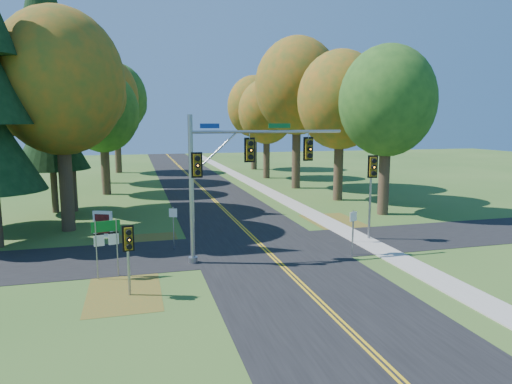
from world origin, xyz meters
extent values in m
plane|color=#31581F|center=(0.00, 0.00, 0.00)|extent=(160.00, 160.00, 0.00)
cube|color=black|center=(0.00, 0.00, 0.01)|extent=(8.00, 160.00, 0.02)
cube|color=black|center=(0.00, 2.00, 0.01)|extent=(60.00, 6.00, 0.02)
cube|color=gold|center=(-0.10, 0.00, 0.03)|extent=(0.10, 160.00, 0.01)
cube|color=gold|center=(0.10, 0.00, 0.03)|extent=(0.10, 160.00, 0.01)
cube|color=#9E998E|center=(6.20, 0.00, 0.03)|extent=(1.60, 160.00, 0.06)
cube|color=brown|center=(-6.50, 4.00, 0.01)|extent=(4.00, 6.00, 0.00)
cube|color=brown|center=(6.80, 6.00, 0.01)|extent=(3.50, 8.00, 0.00)
cube|color=brown|center=(-7.50, -3.00, 0.01)|extent=(3.00, 5.00, 0.00)
cylinder|color=#38281C|center=(-11.20, 9.30, 3.38)|extent=(0.86, 0.86, 6.75)
ellipsoid|color=#A85A16|center=(-11.20, 9.30, 9.55)|extent=(8.00, 8.00, 9.20)
sphere|color=#A85A16|center=(-9.60, 10.50, 8.75)|extent=(4.80, 4.80, 4.80)
sphere|color=#A85A16|center=(-12.60, 8.50, 10.35)|extent=(4.40, 4.40, 4.40)
cylinder|color=#38281C|center=(11.50, 8.70, 3.04)|extent=(0.83, 0.83, 6.08)
ellipsoid|color=#3C6D22|center=(11.50, 8.70, 8.60)|extent=(7.20, 7.20, 8.28)
sphere|color=#3C6D22|center=(12.94, 9.78, 7.88)|extent=(4.32, 4.32, 4.32)
sphere|color=#3C6D22|center=(10.24, 7.98, 9.32)|extent=(3.96, 3.96, 3.96)
cylinder|color=#38281C|center=(-11.80, 16.20, 3.71)|extent=(0.89, 0.89, 7.42)
ellipsoid|color=#A85A16|center=(-11.80, 16.20, 10.43)|extent=(8.60, 8.60, 9.89)
sphere|color=#A85A16|center=(-10.08, 17.49, 9.57)|extent=(5.16, 5.16, 5.16)
sphere|color=#A85A16|center=(-13.30, 15.34, 11.29)|extent=(4.73, 4.73, 4.73)
cylinder|color=#38281C|center=(10.90, 15.50, 3.15)|extent=(0.84, 0.84, 6.30)
ellipsoid|color=#A85A16|center=(10.90, 15.50, 8.96)|extent=(7.60, 7.60, 8.74)
sphere|color=#A85A16|center=(12.42, 16.64, 8.20)|extent=(4.56, 4.56, 4.56)
sphere|color=#A85A16|center=(9.57, 14.74, 9.72)|extent=(4.18, 4.18, 4.18)
cylinder|color=#38281C|center=(-9.60, 24.40, 2.81)|extent=(0.81, 0.81, 5.62)
ellipsoid|color=#3C6D22|center=(-9.60, 24.40, 8.00)|extent=(6.80, 6.80, 7.82)
sphere|color=#3C6D22|center=(-8.24, 25.42, 7.33)|extent=(4.08, 4.08, 4.08)
sphere|color=#3C6D22|center=(-10.79, 23.72, 8.69)|extent=(3.74, 3.74, 3.74)
cylinder|color=#38281C|center=(9.80, 23.60, 3.83)|extent=(0.90, 0.90, 7.65)
ellipsoid|color=#A85A16|center=(9.80, 23.60, 10.73)|extent=(8.80, 8.80, 10.12)
sphere|color=#A85A16|center=(11.56, 24.92, 9.85)|extent=(5.28, 5.28, 5.28)
sphere|color=#A85A16|center=(8.26, 22.72, 11.61)|extent=(4.84, 4.84, 4.84)
cylinder|color=#38281C|center=(-10.20, 33.10, 3.49)|extent=(0.87, 0.87, 6.98)
ellipsoid|color=#A85A16|center=(-10.20, 33.10, 9.85)|extent=(8.20, 8.20, 9.43)
sphere|color=#A85A16|center=(-8.56, 34.33, 9.03)|extent=(4.92, 4.92, 4.92)
sphere|color=#A85A16|center=(-11.63, 32.28, 10.67)|extent=(4.51, 4.51, 4.51)
cylinder|color=#38281C|center=(9.20, 32.80, 2.93)|extent=(0.82, 0.82, 5.85)
ellipsoid|color=#A85A16|center=(9.20, 32.80, 8.30)|extent=(7.00, 7.00, 8.05)
sphere|color=#A85A16|center=(10.60, 33.85, 7.60)|extent=(4.20, 4.20, 4.20)
sphere|color=#A85A16|center=(7.97, 32.10, 9.00)|extent=(3.85, 3.85, 3.85)
cylinder|color=#38281C|center=(-9.00, 44.00, 3.60)|extent=(0.88, 0.88, 7.20)
ellipsoid|color=#3C6D22|center=(-9.00, 44.00, 10.14)|extent=(8.40, 8.40, 9.66)
sphere|color=#3C6D22|center=(-7.32, 45.26, 9.30)|extent=(5.04, 5.04, 5.04)
sphere|color=#3C6D22|center=(-10.47, 43.16, 10.98)|extent=(4.62, 4.62, 4.62)
cylinder|color=#38281C|center=(10.40, 43.50, 3.26)|extent=(0.85, 0.85, 6.53)
ellipsoid|color=#A85A16|center=(10.40, 43.50, 9.26)|extent=(7.80, 7.80, 8.97)
sphere|color=#A85A16|center=(11.96, 44.67, 8.47)|extent=(4.68, 4.68, 4.68)
sphere|color=#A85A16|center=(9.04, 42.72, 10.04)|extent=(4.29, 4.29, 4.29)
cylinder|color=#38281C|center=(-13.00, 16.00, 1.71)|extent=(0.50, 0.50, 3.42)
cone|color=black|center=(-13.00, 16.00, 6.15)|extent=(5.60, 5.60, 5.45)
cone|color=black|center=(-13.00, 16.00, 10.04)|extent=(4.57, 4.57, 5.45)
cone|color=black|center=(-13.00, 16.00, 13.94)|extent=(3.55, 3.55, 5.45)
cylinder|color=gray|center=(-4.20, 0.18, 3.71)|extent=(0.23, 0.23, 7.42)
cylinder|color=gray|center=(-4.20, 0.18, 0.16)|extent=(0.47, 0.47, 0.32)
cylinder|color=gray|center=(-0.22, 0.24, 6.57)|extent=(7.95, 0.26, 0.15)
cylinder|color=gray|center=(-3.03, 0.20, 5.51)|extent=(2.40, 0.13, 2.19)
cylinder|color=gray|center=(-1.23, 0.22, 6.38)|extent=(0.04, 0.04, 0.38)
cube|color=#72590C|center=(-1.23, 0.22, 5.66)|extent=(0.37, 0.32, 1.06)
cube|color=black|center=(-1.23, 0.22, 5.66)|extent=(0.55, 0.04, 1.25)
sphere|color=orange|center=(-1.23, -0.02, 5.66)|extent=(0.19, 0.19, 0.19)
cylinder|color=black|center=(-1.23, -0.02, 6.00)|extent=(0.26, 0.17, 0.25)
cylinder|color=black|center=(-1.23, -0.02, 5.66)|extent=(0.26, 0.17, 0.25)
cylinder|color=black|center=(-1.23, -0.02, 5.32)|extent=(0.26, 0.17, 0.25)
cylinder|color=gray|center=(1.95, 0.27, 6.38)|extent=(0.04, 0.04, 0.38)
cube|color=#72590C|center=(1.95, 0.27, 5.66)|extent=(0.37, 0.32, 1.06)
cube|color=black|center=(1.95, 0.27, 5.66)|extent=(0.55, 0.04, 1.25)
sphere|color=orange|center=(1.95, 0.02, 5.66)|extent=(0.19, 0.19, 0.19)
cylinder|color=black|center=(1.95, 0.02, 6.00)|extent=(0.26, 0.17, 0.25)
cylinder|color=black|center=(1.95, 0.02, 5.66)|extent=(0.26, 0.17, 0.25)
cylinder|color=black|center=(1.95, 0.02, 5.32)|extent=(0.26, 0.17, 0.25)
cube|color=#72590C|center=(-3.93, 0.03, 4.98)|extent=(0.37, 0.32, 1.06)
cube|color=black|center=(-3.93, 0.03, 4.98)|extent=(0.55, 0.04, 1.25)
sphere|color=orange|center=(-3.93, -0.22, 4.98)|extent=(0.19, 0.19, 0.19)
cylinder|color=black|center=(-3.93, -0.22, 5.32)|extent=(0.26, 0.17, 0.25)
cylinder|color=black|center=(-3.93, -0.22, 4.98)|extent=(0.26, 0.17, 0.25)
cylinder|color=black|center=(-3.93, -0.22, 4.64)|extent=(0.26, 0.17, 0.25)
cube|color=navy|center=(-3.25, 0.19, 6.87)|extent=(0.95, 0.06, 0.23)
cube|color=#0C5926|center=(0.36, 0.25, 6.87)|extent=(1.17, 0.06, 0.23)
cylinder|color=gray|center=(6.75, 2.18, 2.51)|extent=(0.14, 0.14, 5.02)
cube|color=#72590C|center=(6.69, 1.94, 4.45)|extent=(0.45, 0.42, 1.14)
cube|color=black|center=(6.69, 1.94, 4.45)|extent=(0.59, 0.16, 1.35)
sphere|color=orange|center=(6.63, 1.68, 4.45)|extent=(0.21, 0.21, 0.21)
cylinder|color=black|center=(6.63, 1.68, 4.81)|extent=(0.31, 0.24, 0.27)
cylinder|color=black|center=(6.63, 1.68, 4.45)|extent=(0.31, 0.24, 0.27)
cylinder|color=black|center=(6.63, 1.68, 4.08)|extent=(0.31, 0.24, 0.27)
cylinder|color=gray|center=(-7.27, -3.44, 1.45)|extent=(0.11, 0.11, 2.90)
cube|color=#72590C|center=(-7.24, -3.64, 2.45)|extent=(0.35, 0.32, 0.91)
cube|color=black|center=(-7.24, -3.64, 2.45)|extent=(0.47, 0.10, 1.07)
sphere|color=orange|center=(-7.20, -3.84, 2.45)|extent=(0.16, 0.16, 0.16)
cylinder|color=black|center=(-7.20, -3.84, 2.74)|extent=(0.24, 0.18, 0.22)
cylinder|color=black|center=(-7.20, -3.84, 2.45)|extent=(0.24, 0.18, 0.22)
cylinder|color=black|center=(-7.20, -3.84, 2.16)|extent=(0.24, 0.18, 0.22)
cylinder|color=gray|center=(-8.68, -1.09, 1.36)|extent=(0.05, 0.05, 2.72)
cylinder|color=gray|center=(-7.79, -0.90, 1.36)|extent=(0.05, 0.05, 2.72)
cube|color=#0E621E|center=(-8.24, -0.97, 2.40)|extent=(1.25, 0.30, 0.50)
cube|color=silver|center=(-8.24, -0.97, 2.40)|extent=(1.07, 0.23, 0.07)
cube|color=silver|center=(-8.55, -1.03, 1.77)|extent=(0.45, 0.13, 0.50)
cube|color=black|center=(-8.55, -1.03, 2.07)|extent=(0.44, 0.10, 0.09)
cube|color=silver|center=(-7.93, -0.90, 1.77)|extent=(0.45, 0.13, 0.50)
cube|color=black|center=(-7.93, -0.90, 2.07)|extent=(0.44, 0.10, 0.09)
cube|color=white|center=(-8.89, 6.74, 0.83)|extent=(1.17, 0.62, 1.66)
cube|color=maroon|center=(-8.93, 6.65, 0.88)|extent=(0.86, 0.37, 1.20)
cube|color=white|center=(-9.32, 6.92, 0.14)|extent=(0.10, 0.10, 0.28)
cube|color=white|center=(-8.46, 6.56, 0.14)|extent=(0.10, 0.10, 0.28)
cylinder|color=gray|center=(5.44, 1.66, 0.97)|extent=(0.04, 0.04, 1.94)
cube|color=silver|center=(5.44, 1.64, 1.67)|extent=(0.37, 0.09, 0.40)
cylinder|color=gray|center=(4.20, -0.63, 1.22)|extent=(0.06, 0.06, 2.44)
cube|color=silver|center=(4.21, -0.65, 2.11)|extent=(0.46, 0.16, 0.50)
cylinder|color=gray|center=(-4.90, 3.10, 1.19)|extent=(0.05, 0.05, 2.38)
cube|color=silver|center=(-4.91, 3.08, 2.06)|extent=(0.44, 0.19, 0.49)
camera|label=1|loc=(-6.88, -22.12, 7.09)|focal=32.00mm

